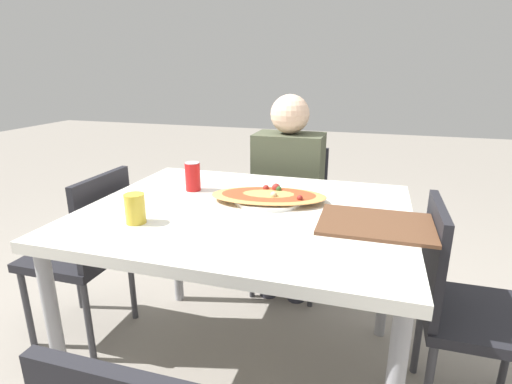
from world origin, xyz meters
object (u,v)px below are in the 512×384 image
object	(u,v)px
chair_far_seated	(291,210)
soda_can	(193,177)
chair_side_left	(87,247)
pizza_main	(269,196)
dining_table	(246,226)
person_seated	(288,182)
drink_glass	(135,209)
chair_side_right	(463,302)

from	to	relation	value
chair_far_seated	soda_can	world-z (taller)	soda_can
chair_side_left	pizza_main	world-z (taller)	chair_side_left
dining_table	person_seated	xyz separation A→B (m)	(0.01, 0.72, -0.02)
chair_far_seated	pizza_main	world-z (taller)	chair_far_seated
chair_far_seated	drink_glass	size ratio (longest dim) A/B	7.98
chair_side_right	pizza_main	world-z (taller)	chair_side_right
dining_table	chair_far_seated	size ratio (longest dim) A/B	1.47
dining_table	drink_glass	size ratio (longest dim) A/B	11.70
chair_far_seated	soda_can	bearing A→B (deg)	65.15
dining_table	soda_can	size ratio (longest dim) A/B	9.78
chair_far_seated	pizza_main	bearing A→B (deg)	94.02
pizza_main	drink_glass	bearing A→B (deg)	-137.08
chair_far_seated	drink_glass	world-z (taller)	drink_glass
dining_table	pizza_main	bearing A→B (deg)	61.59
chair_side_left	chair_side_right	xyz separation A→B (m)	(1.61, 0.00, 0.00)
chair_side_left	person_seated	distance (m)	1.07
chair_side_right	chair_side_left	bearing A→B (deg)	-89.90
chair_side_left	pizza_main	size ratio (longest dim) A/B	1.67
dining_table	person_seated	bearing A→B (deg)	89.23
chair_far_seated	chair_side_left	bearing A→B (deg)	43.87
chair_side_right	pizza_main	bearing A→B (deg)	-94.98
dining_table	soda_can	world-z (taller)	soda_can
person_seated	pizza_main	xyz separation A→B (m)	(0.05, -0.60, 0.11)
person_seated	drink_glass	xyz separation A→B (m)	(-0.33, -0.96, 0.14)
soda_can	pizza_main	bearing A→B (deg)	-8.24
chair_far_seated	chair_side_right	bearing A→B (deg)	135.55
chair_side_right	pizza_main	xyz separation A→B (m)	(-0.74, 0.06, 0.31)
dining_table	chair_side_right	size ratio (longest dim) A/B	1.47
chair_far_seated	pizza_main	distance (m)	0.78
chair_far_seated	soda_can	xyz separation A→B (m)	(-0.31, -0.66, 0.35)
person_seated	pizza_main	size ratio (longest dim) A/B	2.31
chair_far_seated	soda_can	size ratio (longest dim) A/B	6.67
dining_table	chair_side_left	world-z (taller)	chair_side_left
chair_far_seated	pizza_main	size ratio (longest dim) A/B	1.67
person_seated	soda_can	size ratio (longest dim) A/B	9.21
dining_table	chair_far_seated	distance (m)	0.85
person_seated	soda_can	xyz separation A→B (m)	(-0.31, -0.55, 0.15)
pizza_main	soda_can	bearing A→B (deg)	171.76
chair_side_left	person_seated	xyz separation A→B (m)	(0.81, 0.67, 0.20)
soda_can	person_seated	bearing A→B (deg)	60.94
chair_side_right	drink_glass	distance (m)	1.21
chair_side_right	dining_table	bearing A→B (deg)	-86.73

